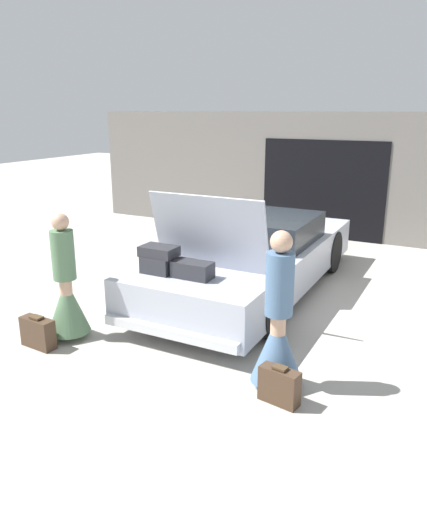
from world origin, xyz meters
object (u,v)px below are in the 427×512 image
Objects in this scene: person_right at (278,333)px; suitcase_beside_left_person at (38,333)px; person_left at (67,294)px; car at (253,257)px; suitcase_beside_right_person at (279,386)px.

suitcase_beside_left_person is (-2.95, -0.49, -0.43)m from person_right.
person_right reaches higher than suitcase_beside_left_person.
car is at bearing 142.61° from person_left.
car is at bearing 63.82° from suitcase_beside_left_person.
person_right reaches higher than person_left.
person_left is 0.58m from suitcase_beside_left_person.
person_right is at bearing -61.91° from car.
suitcase_beside_left_person is at bearing -29.04° from person_left.
suitcase_beside_right_person is (2.94, -0.19, -0.40)m from person_left.
suitcase_beside_left_person is at bearing 107.61° from person_right.
car is 3.32m from suitcase_beside_right_person.
car is 11.70× the size of suitcase_beside_right_person.
person_right is 0.53m from suitcase_beside_right_person.
suitcase_beside_left_person is 1.10× the size of suitcase_beside_right_person.
person_left is (-1.40, -2.73, 0.03)m from car.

